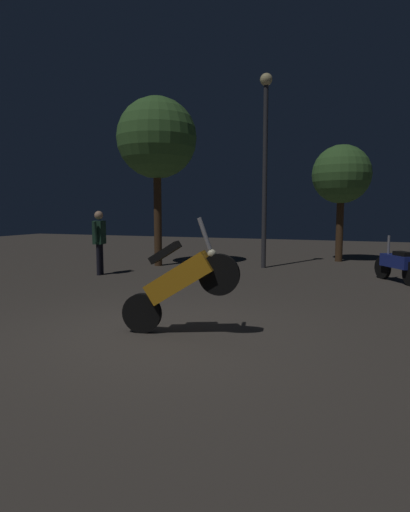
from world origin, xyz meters
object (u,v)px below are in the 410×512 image
object	(u,v)px
motorcycle_orange_foreground	(179,282)
motorcycle_blue_parked_left	(397,264)
person_bystander_far	(99,237)
streetlamp_near	(265,148)

from	to	relation	value
motorcycle_orange_foreground	motorcycle_blue_parked_left	distance (m)	6.56
motorcycle_blue_parked_left	person_bystander_far	xyz separation A→B (m)	(-7.37, -1.46, 0.58)
motorcycle_blue_parked_left	person_bystander_far	size ratio (longest dim) A/B	0.86
person_bystander_far	streetlamp_near	world-z (taller)	streetlamp_near
motorcycle_orange_foreground	motorcycle_blue_parked_left	world-z (taller)	motorcycle_orange_foreground
motorcycle_blue_parked_left	streetlamp_near	xyz separation A→B (m)	(-3.56, 1.44, 3.09)
motorcycle_orange_foreground	streetlamp_near	world-z (taller)	streetlamp_near
person_bystander_far	streetlamp_near	xyz separation A→B (m)	(3.81, 2.90, 2.51)
person_bystander_far	streetlamp_near	distance (m)	5.41
person_bystander_far	streetlamp_near	bearing A→B (deg)	-153.94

